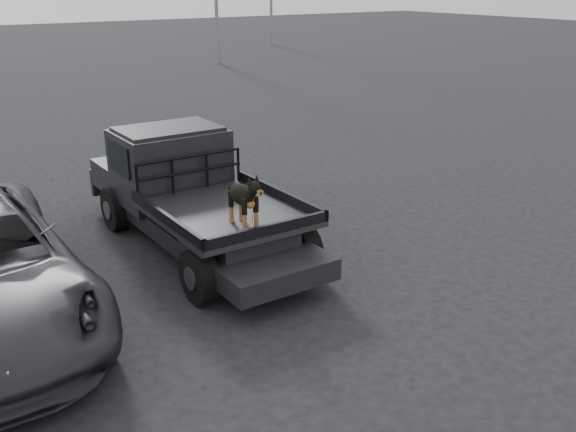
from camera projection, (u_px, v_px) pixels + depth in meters
ground at (247, 315)px, 8.30m from camera, size 120.00×120.00×0.00m
flatbed_ute at (198, 221)px, 10.23m from camera, size 2.00×5.40×0.92m
ute_cab at (170, 153)px, 10.66m from camera, size 1.72×1.30×0.88m
headache_rack at (190, 173)px, 10.13m from camera, size 1.80×0.08×0.55m
dog at (243, 200)px, 8.64m from camera, size 0.32×0.60×0.74m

